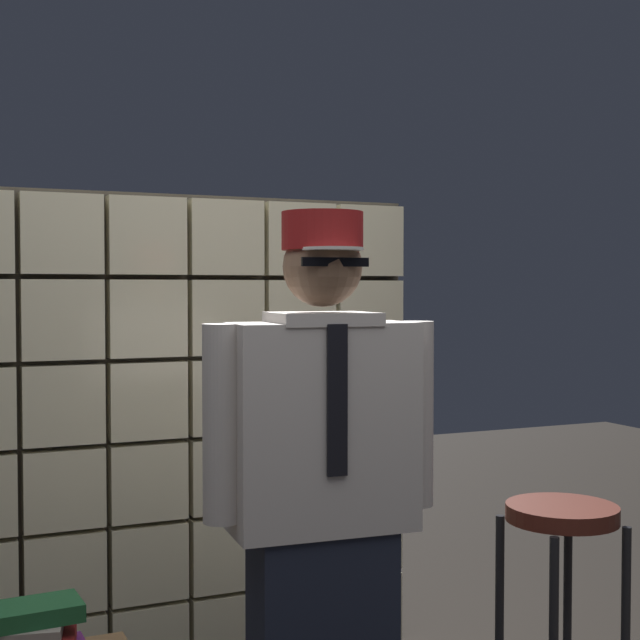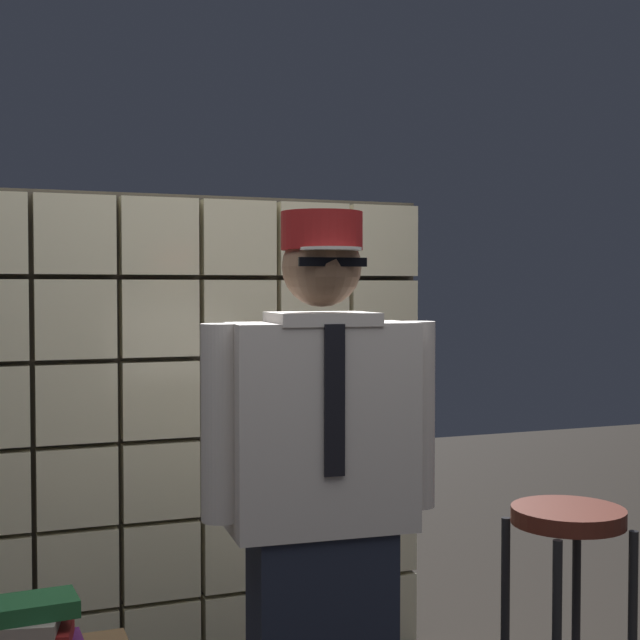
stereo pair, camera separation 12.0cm
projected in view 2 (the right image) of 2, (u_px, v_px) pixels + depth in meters
name	position (u px, v px, depth m)	size (l,w,h in m)	color
glass_block_wall	(199.00, 437.00, 3.47)	(1.86, 0.10, 1.86)	beige
standing_person	(322.00, 505.00, 2.50)	(0.68, 0.30, 1.69)	#1E2333
bar_stool	(568.00, 578.00, 2.71)	(0.34, 0.34, 0.82)	#592319
book_stack	(27.00, 639.00, 2.17)	(0.27, 0.22, 0.19)	black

